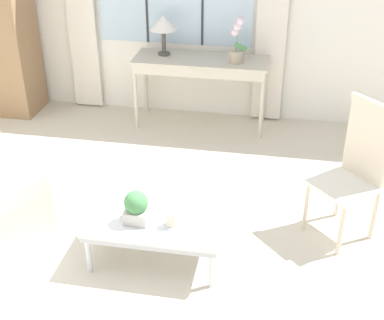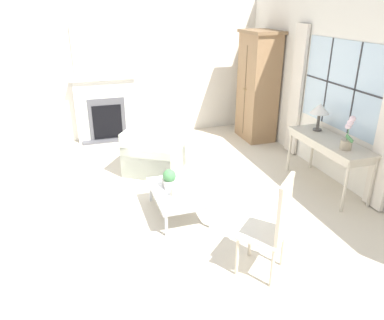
{
  "view_description": "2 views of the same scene",
  "coord_description": "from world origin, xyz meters",
  "px_view_note": "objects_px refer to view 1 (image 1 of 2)",
  "views": [
    {
      "loc": [
        1.28,
        -2.91,
        2.72
      ],
      "look_at": [
        0.62,
        0.7,
        0.64
      ],
      "focal_mm": 50.0,
      "sensor_mm": 36.0,
      "label": 1
    },
    {
      "loc": [
        4.72,
        -0.9,
        2.71
      ],
      "look_at": [
        0.18,
        0.56,
        0.66
      ],
      "focal_mm": 35.0,
      "sensor_mm": 36.0,
      "label": 2
    }
  ],
  "objects_px": {
    "side_chair_wooden": "(356,165)",
    "pillar_candle": "(172,220)",
    "console_table": "(201,66)",
    "potted_plant_small": "(136,207)",
    "potted_orchid": "(237,46)",
    "coffee_table": "(157,220)",
    "table_lamp": "(163,24)"
  },
  "relations": [
    {
      "from": "coffee_table",
      "to": "pillar_candle",
      "type": "bearing_deg",
      "value": -36.96
    },
    {
      "from": "potted_plant_small",
      "to": "console_table",
      "type": "bearing_deg",
      "value": 88.51
    },
    {
      "from": "potted_orchid",
      "to": "coffee_table",
      "type": "distance_m",
      "value": 2.45
    },
    {
      "from": "potted_orchid",
      "to": "pillar_candle",
      "type": "xyz_separation_m",
      "value": [
        -0.19,
        -2.44,
        -0.56
      ]
    },
    {
      "from": "side_chair_wooden",
      "to": "pillar_candle",
      "type": "relative_size",
      "value": 9.11
    },
    {
      "from": "table_lamp",
      "to": "coffee_table",
      "type": "relative_size",
      "value": 0.43
    },
    {
      "from": "potted_orchid",
      "to": "coffee_table",
      "type": "height_order",
      "value": "potted_orchid"
    },
    {
      "from": "table_lamp",
      "to": "pillar_candle",
      "type": "height_order",
      "value": "table_lamp"
    },
    {
      "from": "console_table",
      "to": "potted_orchid",
      "type": "bearing_deg",
      "value": -7.59
    },
    {
      "from": "console_table",
      "to": "table_lamp",
      "type": "distance_m",
      "value": 0.61
    },
    {
      "from": "potted_orchid",
      "to": "side_chair_wooden",
      "type": "relative_size",
      "value": 0.43
    },
    {
      "from": "potted_plant_small",
      "to": "pillar_candle",
      "type": "bearing_deg",
      "value": -3.17
    },
    {
      "from": "potted_plant_small",
      "to": "pillar_candle",
      "type": "height_order",
      "value": "potted_plant_small"
    },
    {
      "from": "console_table",
      "to": "potted_plant_small",
      "type": "height_order",
      "value": "console_table"
    },
    {
      "from": "potted_orchid",
      "to": "side_chair_wooden",
      "type": "distance_m",
      "value": 2.12
    },
    {
      "from": "table_lamp",
      "to": "potted_plant_small",
      "type": "relative_size",
      "value": 1.73
    },
    {
      "from": "pillar_candle",
      "to": "side_chair_wooden",
      "type": "bearing_deg",
      "value": 27.43
    },
    {
      "from": "table_lamp",
      "to": "pillar_candle",
      "type": "relative_size",
      "value": 3.52
    },
    {
      "from": "side_chair_wooden",
      "to": "potted_plant_small",
      "type": "distance_m",
      "value": 1.74
    },
    {
      "from": "potted_plant_small",
      "to": "pillar_candle",
      "type": "distance_m",
      "value": 0.28
    },
    {
      "from": "console_table",
      "to": "coffee_table",
      "type": "distance_m",
      "value": 2.42
    },
    {
      "from": "console_table",
      "to": "potted_orchid",
      "type": "relative_size",
      "value": 3.02
    },
    {
      "from": "table_lamp",
      "to": "side_chair_wooden",
      "type": "xyz_separation_m",
      "value": [
        1.97,
        -1.86,
        -0.51
      ]
    },
    {
      "from": "console_table",
      "to": "table_lamp",
      "type": "relative_size",
      "value": 3.38
    },
    {
      "from": "console_table",
      "to": "potted_plant_small",
      "type": "bearing_deg",
      "value": -91.49
    },
    {
      "from": "side_chair_wooden",
      "to": "pillar_candle",
      "type": "xyz_separation_m",
      "value": [
        -1.33,
        -0.69,
        -0.21
      ]
    },
    {
      "from": "side_chair_wooden",
      "to": "coffee_table",
      "type": "bearing_deg",
      "value": -158.09
    },
    {
      "from": "side_chair_wooden",
      "to": "table_lamp",
      "type": "bearing_deg",
      "value": 136.61
    },
    {
      "from": "potted_orchid",
      "to": "pillar_candle",
      "type": "relative_size",
      "value": 3.94
    },
    {
      "from": "potted_orchid",
      "to": "coffee_table",
      "type": "relative_size",
      "value": 0.48
    },
    {
      "from": "potted_orchid",
      "to": "potted_plant_small",
      "type": "relative_size",
      "value": 1.93
    },
    {
      "from": "side_chair_wooden",
      "to": "potted_plant_small",
      "type": "relative_size",
      "value": 4.47
    }
  ]
}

